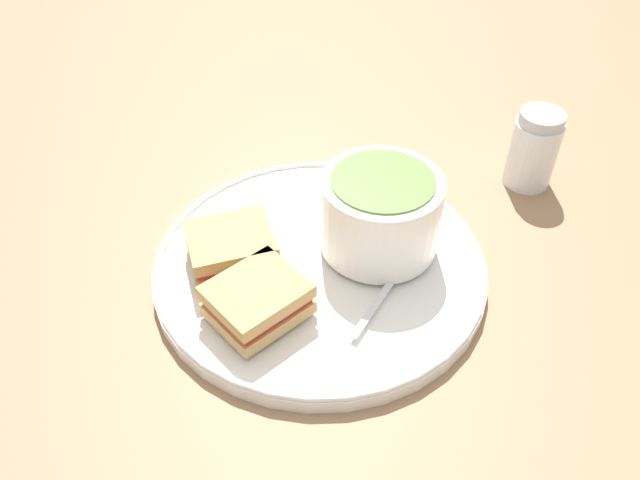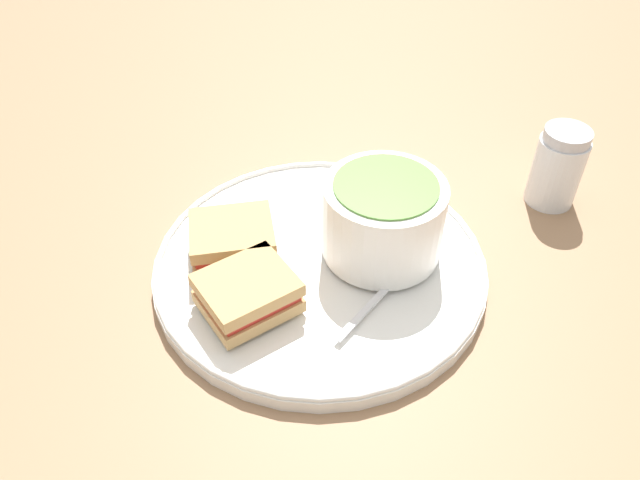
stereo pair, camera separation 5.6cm
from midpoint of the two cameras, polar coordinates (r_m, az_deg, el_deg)
ground_plane at (r=0.59m, az=2.73°, el=-2.91°), size 2.40×2.40×0.00m
plate at (r=0.58m, az=2.76°, el=-2.29°), size 0.31×0.31×0.02m
soup_bowl at (r=0.56m, az=8.72°, el=1.73°), size 0.11×0.11×0.08m
spoon at (r=0.56m, az=9.65°, el=-3.67°), size 0.08×0.09×0.01m
sandwich_half_near at (r=0.57m, az=-5.23°, el=-0.08°), size 0.07×0.08×0.03m
sandwich_half_far at (r=0.52m, az=-3.59°, el=-5.02°), size 0.09×0.09×0.03m
salt_shaker at (r=0.70m, az=23.11°, el=6.06°), size 0.05×0.05×0.09m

